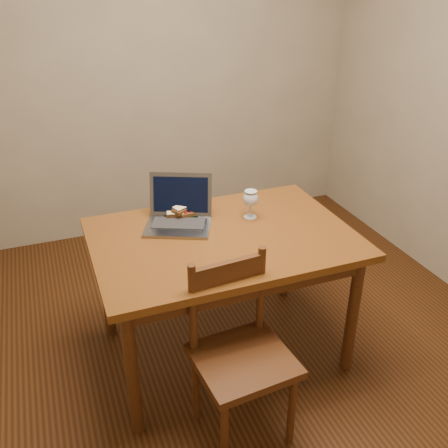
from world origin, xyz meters
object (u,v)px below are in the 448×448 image
object	(u,v)px
chair	(241,348)
plate	(181,217)
milk_glass	(250,204)
laptop	(179,211)
table	(223,250)

from	to	relation	value
chair	plate	bearing A→B (deg)	87.23
plate	milk_glass	world-z (taller)	milk_glass
milk_glass	laptop	bearing A→B (deg)	167.34
chair	laptop	bearing A→B (deg)	89.04
laptop	plate	bearing A→B (deg)	86.29
plate	milk_glass	size ratio (longest dim) A/B	1.17
table	laptop	xyz separation A→B (m)	(-0.16, 0.22, 0.15)
milk_glass	laptop	distance (m)	0.38
laptop	table	bearing A→B (deg)	-29.31
chair	laptop	world-z (taller)	laptop
chair	plate	distance (m)	0.83
milk_glass	plate	bearing A→B (deg)	160.29
chair	table	bearing A→B (deg)	72.88
table	laptop	size ratio (longest dim) A/B	3.06
table	laptop	bearing A→B (deg)	126.59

